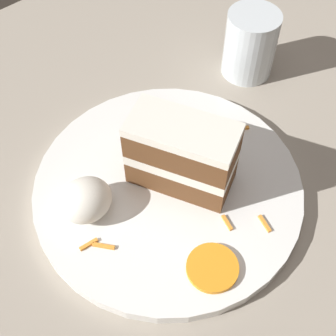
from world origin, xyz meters
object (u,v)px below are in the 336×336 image
(cream_dollop, at_px, (86,200))
(drinking_glass, at_px, (249,48))
(cake_slice, at_px, (182,154))
(orange_garnish, at_px, (212,268))
(plate, at_px, (168,188))

(cream_dollop, relative_size, drinking_glass, 0.63)
(cake_slice, distance_m, cream_dollop, 0.11)
(orange_garnish, xyz_separation_m, drinking_glass, (-0.26, -0.19, 0.02))
(cake_slice, distance_m, drinking_glass, 0.22)
(orange_garnish, bearing_deg, drinking_glass, -143.16)
(orange_garnish, relative_size, drinking_glass, 0.58)
(cake_slice, height_order, drinking_glass, cake_slice)
(cake_slice, relative_size, cream_dollop, 2.20)
(plate, bearing_deg, drinking_glass, -159.33)
(orange_garnish, bearing_deg, cake_slice, -116.15)
(cake_slice, distance_m, orange_garnish, 0.12)
(orange_garnish, bearing_deg, cream_dollop, -68.63)
(cream_dollop, height_order, orange_garnish, cream_dollop)
(plate, height_order, orange_garnish, orange_garnish)
(cream_dollop, bearing_deg, drinking_glass, -170.52)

